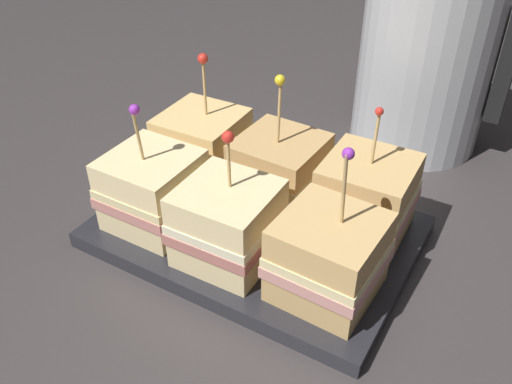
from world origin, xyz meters
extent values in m
plane|color=#383333|center=(0.00, 0.00, 0.00)|extent=(6.00, 6.00, 0.00)
cube|color=#232328|center=(0.00, 0.00, 0.01)|extent=(0.34, 0.23, 0.01)
cube|color=#232328|center=(0.00, 0.00, 0.01)|extent=(0.34, 0.23, 0.01)
cube|color=beige|center=(-0.10, -0.05, 0.03)|extent=(0.09, 0.09, 0.03)
cube|color=tan|center=(-0.10, -0.05, 0.05)|extent=(0.09, 0.09, 0.01)
cube|color=beige|center=(-0.10, -0.05, 0.07)|extent=(0.09, 0.09, 0.01)
cube|color=beige|center=(-0.10, -0.05, 0.09)|extent=(0.09, 0.09, 0.03)
cylinder|color=tan|center=(-0.10, -0.06, 0.13)|extent=(0.00, 0.01, 0.07)
sphere|color=purple|center=(-0.10, -0.06, 0.16)|extent=(0.01, 0.01, 0.01)
cube|color=beige|center=(0.00, -0.06, 0.03)|extent=(0.09, 0.09, 0.03)
cube|color=#B26B60|center=(0.00, -0.06, 0.05)|extent=(0.10, 0.10, 0.01)
cube|color=beige|center=(0.00, -0.06, 0.07)|extent=(0.09, 0.09, 0.01)
cube|color=beige|center=(0.00, -0.06, 0.09)|extent=(0.09, 0.09, 0.03)
cylinder|color=tan|center=(0.00, -0.05, 0.12)|extent=(0.00, 0.00, 0.07)
sphere|color=red|center=(0.00, -0.05, 0.16)|extent=(0.01, 0.01, 0.01)
cube|color=tan|center=(0.11, -0.05, 0.03)|extent=(0.09, 0.09, 0.03)
cube|color=tan|center=(0.11, -0.05, 0.05)|extent=(0.10, 0.10, 0.01)
cube|color=beige|center=(0.11, -0.05, 0.07)|extent=(0.10, 0.10, 0.01)
cube|color=tan|center=(0.11, -0.05, 0.09)|extent=(0.09, 0.09, 0.03)
cylinder|color=tan|center=(0.11, -0.05, 0.13)|extent=(0.00, 0.01, 0.08)
sphere|color=purple|center=(0.11, -0.05, 0.17)|extent=(0.01, 0.01, 0.01)
cube|color=tan|center=(-0.10, 0.05, 0.03)|extent=(0.09, 0.09, 0.03)
cube|color=#B26B60|center=(-0.10, 0.05, 0.05)|extent=(0.10, 0.10, 0.01)
cube|color=beige|center=(-0.10, 0.05, 0.07)|extent=(0.09, 0.09, 0.01)
cylinder|color=red|center=(-0.10, 0.03, 0.07)|extent=(0.06, 0.06, 0.00)
cube|color=#E0B771|center=(-0.10, 0.05, 0.09)|extent=(0.09, 0.09, 0.03)
cylinder|color=tan|center=(-0.10, 0.05, 0.13)|extent=(0.00, 0.00, 0.08)
sphere|color=red|center=(-0.10, 0.05, 0.17)|extent=(0.01, 0.01, 0.01)
cube|color=tan|center=(0.00, 0.05, 0.03)|extent=(0.09, 0.09, 0.03)
cube|color=tan|center=(0.00, 0.05, 0.05)|extent=(0.10, 0.10, 0.01)
cube|color=beige|center=(0.00, 0.05, 0.07)|extent=(0.10, 0.10, 0.01)
cube|color=tan|center=(0.00, 0.05, 0.09)|extent=(0.09, 0.09, 0.03)
cylinder|color=tan|center=(0.00, 0.05, 0.13)|extent=(0.00, 0.01, 0.08)
sphere|color=yellow|center=(0.00, 0.05, 0.17)|extent=(0.01, 0.01, 0.01)
cube|color=tan|center=(0.10, 0.05, 0.03)|extent=(0.09, 0.09, 0.03)
cube|color=tan|center=(0.10, 0.05, 0.05)|extent=(0.10, 0.10, 0.01)
cube|color=beige|center=(0.10, 0.05, 0.07)|extent=(0.09, 0.09, 0.01)
cylinder|color=red|center=(0.10, 0.04, 0.07)|extent=(0.06, 0.06, 0.00)
cube|color=tan|center=(0.10, 0.05, 0.09)|extent=(0.09, 0.09, 0.03)
cylinder|color=tan|center=(0.10, 0.05, 0.13)|extent=(0.00, 0.01, 0.07)
sphere|color=red|center=(0.10, 0.05, 0.16)|extent=(0.01, 0.01, 0.01)
cylinder|color=#B7BABF|center=(0.08, 0.30, 0.12)|extent=(0.18, 0.18, 0.24)
cube|color=black|center=(0.18, 0.30, 0.13)|extent=(0.02, 0.02, 0.14)
camera|label=1|loc=(0.24, -0.40, 0.40)|focal=38.00mm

